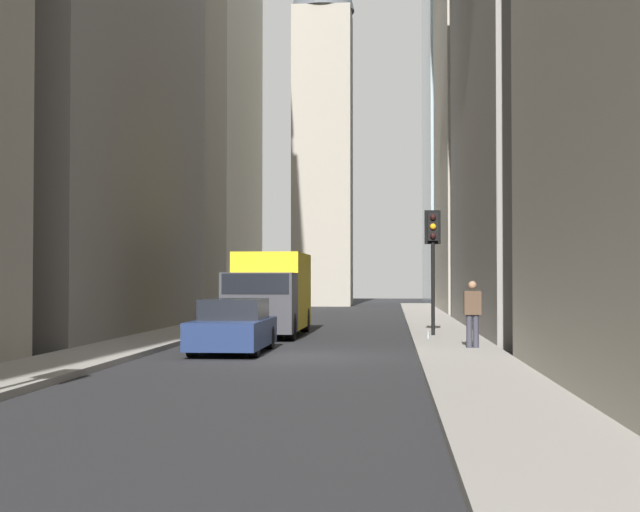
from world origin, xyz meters
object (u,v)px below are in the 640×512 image
at_px(traffic_light_midblock, 433,243).
at_px(pedestrian, 473,311).
at_px(sedan_navy, 233,327).
at_px(discarded_bottle, 428,335).
at_px(delivery_truck, 270,293).

relative_size(traffic_light_midblock, pedestrian, 2.30).
height_order(sedan_navy, discarded_bottle, sedan_navy).
bearing_deg(discarded_bottle, traffic_light_midblock, -7.98).
relative_size(sedan_navy, discarded_bottle, 15.93).
xyz_separation_m(sedan_navy, pedestrian, (0.38, -6.28, 0.43)).
relative_size(sedan_navy, traffic_light_midblock, 1.07).
bearing_deg(pedestrian, discarded_bottle, 15.60).
bearing_deg(pedestrian, sedan_navy, 93.46).
height_order(sedan_navy, pedestrian, pedestrian).
bearing_deg(sedan_navy, traffic_light_midblock, -44.38).
xyz_separation_m(traffic_light_midblock, discarded_bottle, (-1.60, 0.22, -2.85)).
bearing_deg(traffic_light_midblock, discarded_bottle, 172.02).
bearing_deg(sedan_navy, pedestrian, -86.54).
relative_size(delivery_truck, pedestrian, 3.69).
bearing_deg(discarded_bottle, sedan_navy, 127.32).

